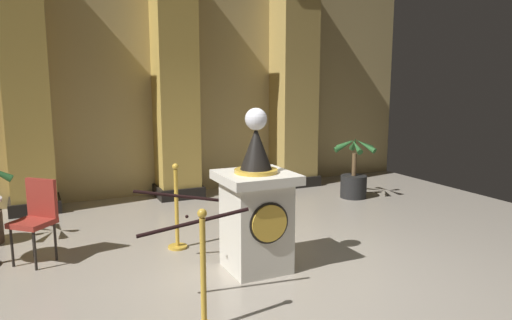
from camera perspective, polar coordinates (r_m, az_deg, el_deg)
ground_plane at (r=5.43m, az=2.48°, el=-13.17°), size 10.06×10.06×0.00m
back_wall at (r=9.01m, az=-10.23°, el=9.39°), size 10.06×0.16×4.18m
pedestal_clock at (r=5.30m, az=0.02°, el=-5.81°), size 0.79×0.79×1.79m
stanchion_near at (r=6.12m, az=-9.33°, el=-6.85°), size 0.24×0.24×1.08m
stanchion_far at (r=4.18m, az=-6.21°, el=-14.84°), size 0.24×0.24×1.06m
velvet_rope at (r=5.01m, az=-8.19°, el=-5.65°), size 1.21×1.23×0.22m
column_left at (r=8.33m, az=-25.55°, el=7.94°), size 0.79×0.79×4.01m
column_right at (r=9.56m, az=4.38°, el=8.93°), size 0.89×0.89×4.01m
column_centre_rear at (r=8.65m, az=-9.56°, el=8.76°), size 0.83×0.83×4.01m
potted_palm_right at (r=8.75m, az=11.48°, el=-2.02°), size 0.79×0.74×1.12m
cafe_chair_red at (r=6.11m, az=-24.47°, el=-5.75°), size 0.57×0.57×0.96m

